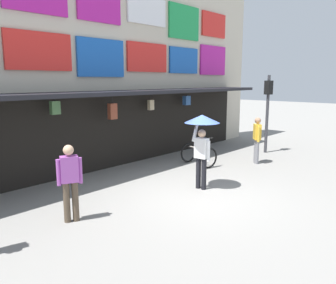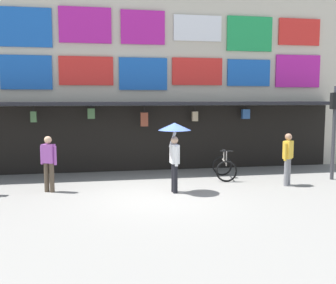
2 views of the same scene
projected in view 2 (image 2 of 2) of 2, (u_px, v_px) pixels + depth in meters
ground_plane at (160, 195)px, 11.38m from camera, size 80.00×80.00×0.00m
shopfront at (141, 68)px, 15.41m from camera, size 18.00×2.60×8.00m
traffic_light_far at (334, 117)px, 13.34m from camera, size 0.32×0.35×3.20m
bicycle_parked at (224, 167)px, 13.65m from camera, size 0.92×1.27×1.05m
pedestrian_in_blue at (49, 161)px, 11.64m from camera, size 0.49×0.35×1.68m
pedestrian_in_white at (288, 156)px, 12.52m from camera, size 0.42×0.40×1.68m
pedestrian_with_umbrella at (175, 138)px, 11.50m from camera, size 0.96×0.96×2.08m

